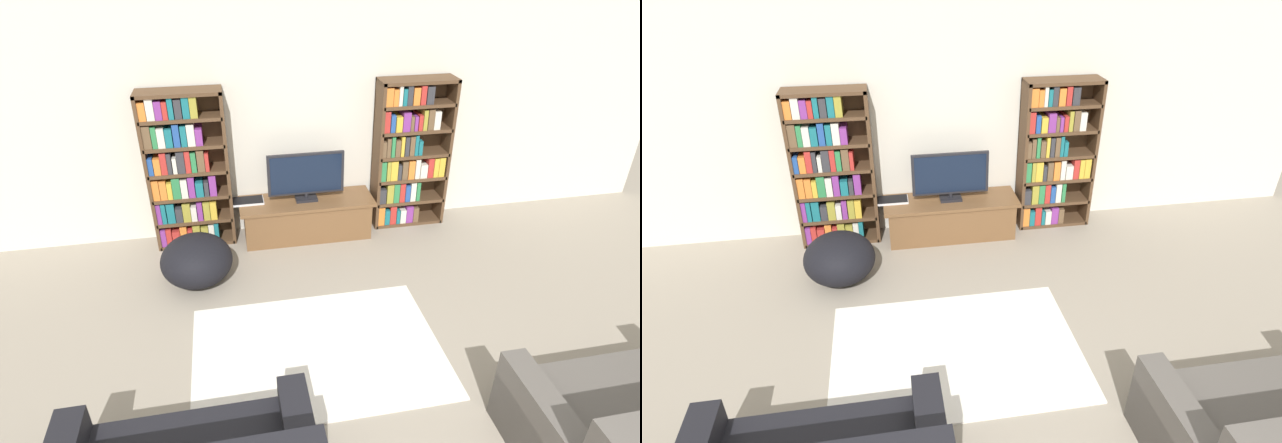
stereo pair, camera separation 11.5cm
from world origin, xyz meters
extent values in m
cube|color=silver|center=(0.00, 4.23, 1.30)|extent=(8.80, 0.06, 2.60)
cube|color=#513823|center=(-1.59, 4.03, 0.85)|extent=(0.04, 0.30, 1.71)
cube|color=#513823|center=(-0.79, 4.03, 0.85)|extent=(0.04, 0.30, 1.71)
cube|color=#513823|center=(-1.19, 4.16, 0.85)|extent=(0.84, 0.04, 1.71)
cube|color=#513823|center=(-1.19, 4.03, 1.69)|extent=(0.84, 0.30, 0.04)
cube|color=#513823|center=(-1.19, 4.03, 0.02)|extent=(0.80, 0.30, 0.04)
cube|color=#7F338C|center=(-1.54, 4.02, 0.14)|extent=(0.06, 0.24, 0.20)
cube|color=#B72D28|center=(-1.48, 4.02, 0.14)|extent=(0.06, 0.24, 0.21)
cube|color=#B72D28|center=(-1.41, 4.02, 0.12)|extent=(0.08, 0.24, 0.17)
cube|color=orange|center=(-1.33, 4.02, 0.15)|extent=(0.07, 0.24, 0.22)
cube|color=#B72D28|center=(-1.26, 4.02, 0.12)|extent=(0.05, 0.24, 0.18)
cube|color=#9E9333|center=(-1.19, 4.02, 0.15)|extent=(0.08, 0.24, 0.22)
cube|color=#9E9333|center=(-1.10, 4.02, 0.13)|extent=(0.08, 0.24, 0.19)
cube|color=silver|center=(-1.03, 4.02, 0.14)|extent=(0.06, 0.24, 0.22)
cube|color=#196B75|center=(-0.97, 4.02, 0.15)|extent=(0.05, 0.24, 0.23)
cube|color=#513823|center=(-1.19, 4.03, 0.30)|extent=(0.80, 0.30, 0.04)
cube|color=#7F338C|center=(-1.55, 4.02, 0.44)|extent=(0.05, 0.24, 0.23)
cube|color=#196B75|center=(-1.50, 4.02, 0.44)|extent=(0.05, 0.24, 0.23)
cube|color=#196B75|center=(-1.43, 4.02, 0.43)|extent=(0.08, 0.24, 0.23)
cube|color=#333338|center=(-1.34, 4.02, 0.40)|extent=(0.07, 0.24, 0.16)
cube|color=#9E9333|center=(-1.26, 4.02, 0.43)|extent=(0.08, 0.24, 0.21)
cube|color=silver|center=(-1.19, 4.02, 0.40)|extent=(0.06, 0.24, 0.17)
cube|color=#7F338C|center=(-1.12, 4.02, 0.43)|extent=(0.05, 0.24, 0.21)
cube|color=#9E9333|center=(-1.05, 4.02, 0.43)|extent=(0.07, 0.24, 0.21)
cube|color=gold|center=(-0.98, 4.02, 0.42)|extent=(0.07, 0.24, 0.21)
cube|color=#513823|center=(-1.19, 4.03, 0.59)|extent=(0.80, 0.30, 0.04)
cube|color=orange|center=(-1.54, 4.02, 0.71)|extent=(0.07, 0.24, 0.22)
cube|color=orange|center=(-1.46, 4.02, 0.71)|extent=(0.07, 0.24, 0.21)
cube|color=gold|center=(-1.40, 4.02, 0.70)|extent=(0.05, 0.24, 0.18)
cube|color=#2D7F47|center=(-1.33, 4.02, 0.72)|extent=(0.08, 0.24, 0.23)
cube|color=silver|center=(-1.25, 4.02, 0.71)|extent=(0.07, 0.24, 0.21)
cube|color=#7F338C|center=(-1.18, 4.02, 0.72)|extent=(0.07, 0.24, 0.23)
cube|color=#196B75|center=(-1.10, 4.02, 0.69)|extent=(0.08, 0.24, 0.16)
cube|color=#333338|center=(-1.03, 4.02, 0.69)|extent=(0.05, 0.24, 0.16)
cube|color=#7F338C|center=(-0.96, 4.02, 0.72)|extent=(0.07, 0.24, 0.23)
cube|color=#513823|center=(-1.19, 4.03, 0.87)|extent=(0.80, 0.30, 0.04)
cube|color=#234C99|center=(-1.55, 4.02, 0.98)|extent=(0.05, 0.24, 0.18)
cube|color=orange|center=(-1.48, 4.02, 0.98)|extent=(0.07, 0.24, 0.17)
cube|color=#B72D28|center=(-1.42, 4.02, 1.00)|extent=(0.06, 0.24, 0.23)
cube|color=#333338|center=(-1.36, 4.02, 1.00)|extent=(0.04, 0.24, 0.22)
cube|color=silver|center=(-1.31, 4.02, 0.97)|extent=(0.04, 0.24, 0.17)
cube|color=#333338|center=(-1.25, 4.02, 1.00)|extent=(0.08, 0.24, 0.23)
cube|color=#B72D28|center=(-1.18, 4.02, 1.00)|extent=(0.05, 0.24, 0.23)
cube|color=#2D7F47|center=(-1.12, 4.02, 0.99)|extent=(0.05, 0.24, 0.21)
cube|color=brown|center=(-1.05, 4.02, 1.00)|extent=(0.07, 0.24, 0.23)
cube|color=#B72D28|center=(-0.99, 4.02, 0.99)|extent=(0.04, 0.24, 0.20)
cube|color=#513823|center=(-1.19, 4.03, 1.16)|extent=(0.80, 0.30, 0.04)
cube|color=brown|center=(-1.53, 4.02, 1.29)|extent=(0.08, 0.24, 0.23)
cube|color=#2D7F47|center=(-1.46, 4.02, 1.28)|extent=(0.05, 0.24, 0.22)
cube|color=silver|center=(-1.40, 4.02, 1.27)|extent=(0.07, 0.24, 0.20)
cube|color=#196B75|center=(-1.33, 4.02, 1.27)|extent=(0.07, 0.24, 0.19)
cube|color=#234C99|center=(-1.25, 4.02, 1.29)|extent=(0.06, 0.24, 0.23)
cube|color=#196B75|center=(-1.18, 4.02, 1.28)|extent=(0.06, 0.24, 0.21)
cube|color=silver|center=(-1.11, 4.02, 1.28)|extent=(0.07, 0.24, 0.22)
cube|color=#7F338C|center=(-1.04, 4.02, 1.26)|extent=(0.07, 0.24, 0.17)
cube|color=#513823|center=(-1.19, 4.03, 1.44)|extent=(0.80, 0.30, 0.04)
cube|color=orange|center=(-1.54, 4.02, 1.55)|extent=(0.07, 0.24, 0.18)
cube|color=silver|center=(-1.46, 4.02, 1.57)|extent=(0.07, 0.24, 0.23)
cube|color=#7F338C|center=(-1.39, 4.02, 1.55)|extent=(0.07, 0.24, 0.18)
cube|color=#B72D28|center=(-1.33, 4.02, 1.54)|extent=(0.05, 0.24, 0.17)
cube|color=#196B75|center=(-1.27, 4.02, 1.57)|extent=(0.05, 0.24, 0.22)
cube|color=#333338|center=(-1.20, 4.02, 1.55)|extent=(0.07, 0.24, 0.19)
cube|color=#196B75|center=(-1.13, 4.02, 1.57)|extent=(0.07, 0.24, 0.22)
cube|color=#9E9333|center=(-1.06, 4.02, 1.57)|extent=(0.07, 0.24, 0.22)
cube|color=#513823|center=(0.86, 4.03, 0.85)|extent=(0.04, 0.30, 1.71)
cube|color=#513823|center=(1.67, 4.03, 0.85)|extent=(0.04, 0.30, 1.71)
cube|color=#513823|center=(1.26, 4.16, 0.85)|extent=(0.84, 0.04, 1.71)
cube|color=#513823|center=(1.26, 4.03, 1.69)|extent=(0.84, 0.30, 0.04)
cube|color=#513823|center=(1.26, 4.03, 0.02)|extent=(0.80, 0.30, 0.04)
cube|color=orange|center=(0.92, 4.02, 0.15)|extent=(0.08, 0.24, 0.23)
cube|color=#196B75|center=(0.99, 4.02, 0.13)|extent=(0.06, 0.24, 0.18)
cube|color=#B72D28|center=(1.06, 4.02, 0.15)|extent=(0.07, 0.24, 0.23)
cube|color=#196B75|center=(1.13, 4.02, 0.12)|extent=(0.04, 0.24, 0.17)
cube|color=silver|center=(1.19, 4.02, 0.12)|extent=(0.07, 0.24, 0.17)
cube|color=#7F338C|center=(1.27, 4.02, 0.14)|extent=(0.08, 0.24, 0.21)
cube|color=brown|center=(1.35, 4.02, 0.13)|extent=(0.06, 0.24, 0.19)
cube|color=#513823|center=(1.26, 4.03, 0.30)|extent=(0.80, 0.30, 0.04)
cube|color=#333338|center=(0.92, 4.02, 0.41)|extent=(0.08, 0.24, 0.18)
cube|color=#9E9333|center=(1.01, 4.02, 0.44)|extent=(0.08, 0.24, 0.23)
cube|color=#2D7F47|center=(1.08, 4.02, 0.44)|extent=(0.07, 0.24, 0.23)
cube|color=#B72D28|center=(1.15, 4.02, 0.44)|extent=(0.06, 0.24, 0.23)
cube|color=#234C99|center=(1.22, 4.02, 0.42)|extent=(0.06, 0.24, 0.20)
cube|color=silver|center=(1.29, 4.02, 0.44)|extent=(0.06, 0.24, 0.23)
cube|color=#2D7F47|center=(1.35, 4.02, 0.44)|extent=(0.04, 0.24, 0.23)
cube|color=#513823|center=(1.26, 4.03, 0.59)|extent=(0.80, 0.30, 0.04)
cube|color=#2D7F47|center=(0.91, 4.02, 0.72)|extent=(0.06, 0.24, 0.23)
cube|color=#9E9333|center=(0.97, 4.02, 0.72)|extent=(0.04, 0.24, 0.23)
cube|color=gold|center=(1.04, 4.02, 0.72)|extent=(0.08, 0.24, 0.23)
cube|color=#333338|center=(1.10, 4.02, 0.69)|extent=(0.04, 0.24, 0.18)
cube|color=brown|center=(1.16, 4.02, 0.71)|extent=(0.06, 0.24, 0.22)
cube|color=orange|center=(1.24, 4.02, 0.71)|extent=(0.07, 0.24, 0.22)
cube|color=silver|center=(1.31, 4.02, 0.72)|extent=(0.05, 0.24, 0.23)
cube|color=silver|center=(1.39, 4.02, 0.68)|extent=(0.08, 0.24, 0.16)
cube|color=#B72D28|center=(1.46, 4.02, 0.72)|extent=(0.06, 0.24, 0.23)
cube|color=gold|center=(1.53, 4.02, 0.72)|extent=(0.06, 0.24, 0.23)
cube|color=gold|center=(1.60, 4.02, 0.72)|extent=(0.07, 0.24, 0.23)
cube|color=#513823|center=(1.26, 4.03, 0.87)|extent=(0.80, 0.30, 0.04)
cube|color=brown|center=(0.90, 4.02, 0.98)|extent=(0.05, 0.24, 0.18)
cube|color=brown|center=(0.95, 4.02, 1.00)|extent=(0.04, 0.24, 0.21)
cube|color=#2D7F47|center=(1.00, 4.02, 1.00)|extent=(0.04, 0.24, 0.23)
cube|color=brown|center=(1.06, 4.02, 0.98)|extent=(0.05, 0.24, 0.19)
cube|color=gold|center=(1.11, 4.02, 1.00)|extent=(0.04, 0.24, 0.23)
cube|color=#333338|center=(1.16, 4.02, 1.00)|extent=(0.05, 0.24, 0.22)
cube|color=brown|center=(1.22, 4.02, 1.00)|extent=(0.05, 0.24, 0.22)
cube|color=#196B75|center=(1.27, 4.02, 1.00)|extent=(0.04, 0.24, 0.23)
cube|color=#196B75|center=(1.32, 4.02, 0.97)|extent=(0.04, 0.24, 0.16)
cube|color=#513823|center=(1.26, 4.03, 1.16)|extent=(0.80, 0.30, 0.04)
cube|color=#B72D28|center=(0.91, 4.02, 1.29)|extent=(0.07, 0.24, 0.23)
cube|color=#234C99|center=(0.98, 4.02, 1.27)|extent=(0.05, 0.24, 0.19)
cube|color=gold|center=(1.05, 4.02, 1.26)|extent=(0.07, 0.24, 0.17)
cube|color=#7F338C|center=(1.13, 4.02, 1.28)|extent=(0.08, 0.24, 0.21)
cube|color=brown|center=(1.20, 4.02, 1.25)|extent=(0.04, 0.24, 0.16)
cube|color=#7F338C|center=(1.24, 4.02, 1.25)|extent=(0.04, 0.24, 0.16)
cube|color=#B72D28|center=(1.29, 4.02, 1.26)|extent=(0.04, 0.24, 0.17)
cube|color=#9E9333|center=(1.34, 4.02, 1.28)|extent=(0.04, 0.24, 0.22)
cube|color=brown|center=(1.41, 4.02, 1.28)|extent=(0.07, 0.24, 0.22)
cube|color=silver|center=(1.48, 4.02, 1.27)|extent=(0.07, 0.24, 0.20)
cube|color=#513823|center=(1.26, 4.03, 1.44)|extent=(0.80, 0.30, 0.04)
cube|color=orange|center=(0.92, 4.02, 1.55)|extent=(0.08, 0.24, 0.19)
cube|color=orange|center=(0.99, 4.02, 1.54)|extent=(0.05, 0.24, 0.17)
cube|color=silver|center=(1.04, 4.02, 1.57)|extent=(0.04, 0.24, 0.23)
cube|color=#196B75|center=(1.09, 4.02, 1.54)|extent=(0.04, 0.24, 0.17)
cube|color=#333338|center=(1.14, 4.02, 1.56)|extent=(0.06, 0.24, 0.21)
cube|color=orange|center=(1.22, 4.02, 1.55)|extent=(0.07, 0.24, 0.18)
cube|color=#B72D28|center=(1.29, 4.02, 1.56)|extent=(0.06, 0.24, 0.20)
cube|color=#333338|center=(1.37, 4.02, 1.55)|extent=(0.08, 0.24, 0.19)
cube|color=brown|center=(0.04, 3.92, 0.21)|extent=(1.40, 0.46, 0.41)
cube|color=brown|center=(0.04, 3.92, 0.43)|extent=(1.49, 0.49, 0.04)
cube|color=black|center=(0.04, 3.93, 0.47)|extent=(0.24, 0.16, 0.03)
cylinder|color=black|center=(0.04, 3.93, 0.51)|extent=(0.04, 0.04, 0.05)
cube|color=black|center=(0.04, 3.93, 0.77)|extent=(0.84, 0.04, 0.47)
cube|color=black|center=(0.04, 3.91, 0.77)|extent=(0.78, 0.00, 0.42)
cube|color=silver|center=(-0.60, 3.99, 0.46)|extent=(0.34, 0.20, 0.02)
cube|color=black|center=(-0.60, 3.99, 0.48)|extent=(0.33, 0.19, 0.00)
cube|color=white|center=(-0.19, 2.06, 0.01)|extent=(2.04, 1.41, 0.02)
cube|color=#56514C|center=(1.71, 0.75, 0.20)|extent=(1.62, 0.98, 0.40)
ellipsoid|color=black|center=(-1.17, 3.25, 0.25)|extent=(0.69, 0.69, 0.49)
camera|label=1|loc=(-0.75, -0.94, 2.99)|focal=28.00mm
camera|label=2|loc=(-0.64, -0.96, 2.99)|focal=28.00mm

